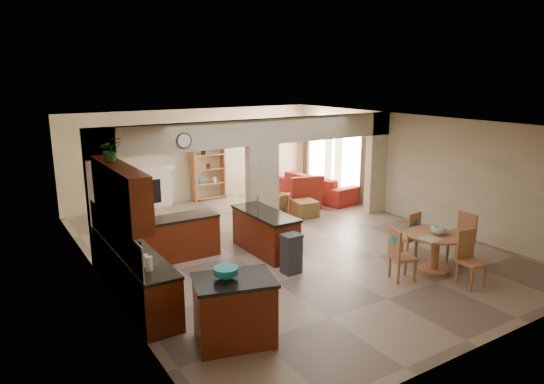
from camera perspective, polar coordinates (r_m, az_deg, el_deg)
floor at (r=11.12m, az=1.56°, el=-6.31°), size 10.00×10.00×0.00m
ceiling at (r=10.50m, az=1.66°, el=8.20°), size 10.00×10.00×0.00m
wall_back at (r=15.07m, az=-9.04°, el=4.32°), size 8.00×0.00×8.00m
wall_front at (r=7.29m, az=24.15°, el=-6.78°), size 8.00×0.00×8.00m
wall_left at (r=9.19m, az=-19.62°, el=-2.28°), size 0.00×10.00×10.00m
wall_right at (r=13.33m, az=16.08°, el=2.75°), size 0.00×10.00×10.00m
partition_left_pier at (r=10.20m, az=-19.25°, el=-0.72°), size 0.60×0.25×2.80m
partition_center_pier at (r=11.62m, az=-1.14°, el=0.22°), size 0.80×0.25×2.20m
partition_right_pier at (r=13.79m, az=12.16°, el=3.33°), size 0.60×0.25×2.80m
partition_header at (r=11.38m, az=-1.18°, el=7.10°), size 8.00×0.25×0.60m
kitchen_counter at (r=9.43m, az=-14.42°, el=-7.50°), size 2.52×3.29×1.48m
upper_cabinets at (r=8.35m, az=-17.47°, el=0.02°), size 0.35×2.40×0.90m
peninsula at (r=10.58m, az=-0.80°, el=-4.76°), size 0.70×1.85×0.91m
wall_clock at (r=10.36m, az=-10.31°, el=5.96°), size 0.34×0.03×0.34m
rug at (r=13.42m, az=0.85°, el=-2.77°), size 1.60×1.30×0.01m
fireplace at (r=14.52m, az=-14.47°, el=0.54°), size 1.60×0.35×1.20m
shelving_unit at (r=15.13m, az=-7.49°, el=2.49°), size 1.00×0.32×1.80m
window_a at (r=14.94m, az=9.40°, el=3.46°), size 0.02×0.90×1.90m
window_b at (r=16.23m, az=5.43°, el=4.38°), size 0.02×0.90×1.90m
glazed_door at (r=15.60m, az=7.32°, el=3.40°), size 0.02×0.70×2.10m
drape_a_left at (r=14.48m, az=10.85°, el=3.07°), size 0.10×0.28×2.30m
drape_a_right at (r=15.36m, az=7.81°, el=3.79°), size 0.10×0.28×2.30m
drape_b_left at (r=15.74m, az=6.64°, el=4.06°), size 0.10×0.28×2.30m
drape_b_right at (r=16.68m, az=4.06°, el=4.66°), size 0.10×0.28×2.30m
ceiling_fan at (r=13.85m, az=-0.11°, el=8.52°), size 1.00×1.00×0.10m
kitchen_island at (r=7.19m, az=-4.44°, el=-13.71°), size 1.32×1.09×0.99m
teal_bowl at (r=6.96m, az=-5.44°, el=-9.46°), size 0.35×0.35×0.17m
trash_can at (r=9.54m, az=2.28°, el=-7.45°), size 0.36×0.31×0.73m
dining_table at (r=10.07m, az=18.66°, el=-6.10°), size 1.15×1.15×0.79m
fruit_bowl at (r=9.94m, az=19.05°, el=-4.27°), size 0.30×0.30×0.16m
sofa at (r=15.28m, az=5.44°, el=0.69°), size 2.77×1.40×0.77m
chaise at (r=14.16m, az=3.38°, el=-1.10°), size 1.13×0.99×0.39m
armchair at (r=13.08m, az=-0.32°, el=-1.61°), size 0.82×0.84×0.71m
ottoman at (r=13.35m, az=3.90°, el=-1.93°), size 0.69×0.69×0.44m
plant at (r=8.61m, az=-18.48°, el=4.79°), size 0.41×0.36×0.41m
chair_north at (r=10.58m, az=15.83°, el=-4.74°), size 0.48×0.48×1.02m
chair_east at (r=10.79m, az=21.59°, el=-4.84°), size 0.46×0.46×1.02m
chair_south at (r=9.69m, az=22.17°, el=-6.96°), size 0.47×0.47×1.02m
chair_west at (r=9.44m, az=14.73°, el=-6.91°), size 0.52×0.52×1.02m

